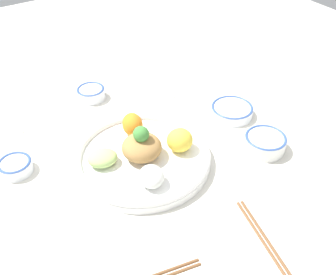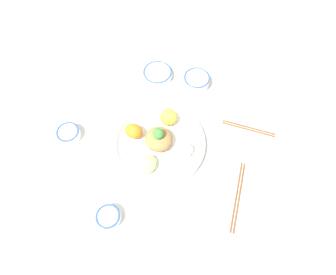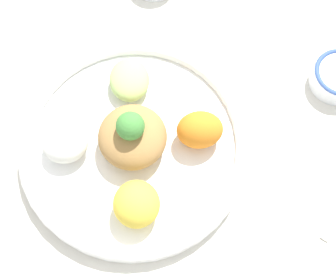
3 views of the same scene
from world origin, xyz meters
TOP-DOWN VIEW (x-y plane):
  - ground_plane at (0.00, 0.00)m, footprint 2.40×2.40m
  - salad_platter at (-0.04, 0.02)m, footprint 0.34×0.34m
  - sauce_bowl_red at (0.10, 0.30)m, footprint 0.08×0.08m
  - rice_bowl_blue at (-0.17, -0.26)m, footprint 0.11×0.11m
  - sauce_bowl_dark at (0.30, 0.01)m, footprint 0.08×0.08m
  - rice_bowl_plain at (-0.01, -0.29)m, footprint 0.12×0.12m
  - chopsticks_pair_near at (-0.37, -0.06)m, footprint 0.20×0.06m
  - serving_spoon_main at (0.23, -0.15)m, footprint 0.13×0.10m
  - serving_spoon_extra at (0.24, 0.24)m, footprint 0.12×0.04m

SIDE VIEW (x-z plane):
  - ground_plane at x=0.00m, z-range 0.00..0.00m
  - serving_spoon_extra at x=0.24m, z-range 0.00..0.01m
  - serving_spoon_main at x=0.23m, z-range 0.00..0.01m
  - chopsticks_pair_near at x=-0.37m, z-range 0.00..0.01m
  - rice_bowl_plain at x=-0.01m, z-range 0.00..0.03m
  - sauce_bowl_red at x=0.10m, z-range 0.00..0.03m
  - sauce_bowl_dark at x=0.30m, z-range 0.00..0.04m
  - rice_bowl_blue at x=-0.17m, z-range 0.00..0.04m
  - salad_platter at x=-0.04m, z-range -0.03..0.08m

